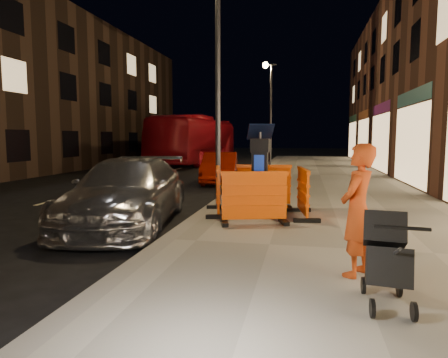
% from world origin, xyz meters
% --- Properties ---
extents(ground_plane, '(120.00, 120.00, 0.00)m').
position_xyz_m(ground_plane, '(0.00, 0.00, 0.00)').
color(ground_plane, black).
rests_on(ground_plane, ground).
extents(sidewalk, '(6.00, 60.00, 0.15)m').
position_xyz_m(sidewalk, '(3.00, 0.00, 0.07)').
color(sidewalk, gray).
rests_on(sidewalk, ground).
extents(kerb, '(0.30, 60.00, 0.15)m').
position_xyz_m(kerb, '(0.00, 0.00, 0.07)').
color(kerb, slate).
rests_on(kerb, ground).
extents(parking_kiosk, '(0.71, 0.71, 1.91)m').
position_xyz_m(parking_kiosk, '(1.32, 2.43, 1.10)').
color(parking_kiosk, black).
rests_on(parking_kiosk, sidewalk).
extents(barrier_front, '(1.47, 0.91, 1.06)m').
position_xyz_m(barrier_front, '(1.32, 1.48, 0.68)').
color(barrier_front, '#FF5506').
rests_on(barrier_front, sidewalk).
extents(barrier_back, '(1.43, 0.74, 1.06)m').
position_xyz_m(barrier_back, '(1.32, 3.38, 0.68)').
color(barrier_back, '#FF5506').
rests_on(barrier_back, sidewalk).
extents(barrier_kerbside, '(0.85, 1.46, 1.06)m').
position_xyz_m(barrier_kerbside, '(0.37, 2.43, 0.68)').
color(barrier_kerbside, '#FF5506').
rests_on(barrier_kerbside, sidewalk).
extents(barrier_bldgside, '(0.77, 1.44, 1.06)m').
position_xyz_m(barrier_bldgside, '(2.27, 2.43, 0.68)').
color(barrier_bldgside, '#FF5506').
rests_on(barrier_bldgside, sidewalk).
extents(car_silver, '(2.69, 5.14, 1.42)m').
position_xyz_m(car_silver, '(-1.45, 1.58, 0.00)').
color(car_silver, '#A4A4A9').
rests_on(car_silver, ground).
extents(car_red, '(1.84, 3.94, 1.25)m').
position_xyz_m(car_red, '(-1.09, 9.53, 0.00)').
color(car_red, '#971300').
rests_on(car_red, ground).
extents(bus_doubledecker, '(3.25, 11.75, 3.24)m').
position_xyz_m(bus_doubledecker, '(-5.05, 20.30, 0.00)').
color(bus_doubledecker, maroon).
rests_on(bus_doubledecker, ground).
extents(man, '(0.64, 0.73, 1.67)m').
position_xyz_m(man, '(2.96, -1.23, 0.99)').
color(man, '#B83A10').
rests_on(man, sidewalk).
extents(stroller, '(0.59, 0.81, 0.94)m').
position_xyz_m(stroller, '(3.16, -2.13, 0.62)').
color(stroller, black).
rests_on(stroller, sidewalk).
extents(street_lamp_mid, '(0.12, 0.12, 6.00)m').
position_xyz_m(street_lamp_mid, '(0.25, 3.00, 3.15)').
color(street_lamp_mid, '#3F3F44').
rests_on(street_lamp_mid, sidewalk).
extents(street_lamp_far, '(0.12, 0.12, 6.00)m').
position_xyz_m(street_lamp_far, '(0.25, 18.00, 3.15)').
color(street_lamp_far, '#3F3F44').
rests_on(street_lamp_far, sidewalk).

